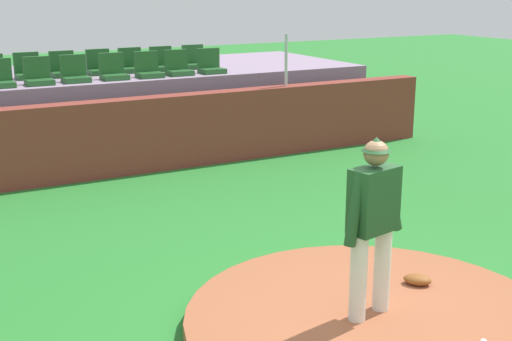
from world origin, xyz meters
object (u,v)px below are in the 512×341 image
stadium_chair_6 (211,65)px  stadium_chair_11 (132,65)px  stadium_chair_9 (63,69)px  stadium_chair_12 (163,63)px  stadium_chair_4 (148,69)px  stadium_chair_10 (100,66)px  stadium_chair_1 (38,76)px  stadium_chair_8 (28,70)px  stadium_chair_5 (178,67)px  stadium_chair_3 (113,71)px  fielding_glove (417,280)px  stadium_chair_2 (75,73)px  stadium_chair_13 (195,61)px  pitcher (373,214)px

stadium_chair_6 → stadium_chair_11: size_ratio=1.00×
stadium_chair_9 → stadium_chair_6: bearing=162.3°
stadium_chair_9 → stadium_chair_12: size_ratio=1.00×
stadium_chair_9 → stadium_chair_12: bearing=179.7°
stadium_chair_4 → stadium_chair_9: (-1.45, 0.90, 0.00)m
stadium_chair_4 → stadium_chair_10: (-0.71, 0.93, 0.00)m
stadium_chair_1 → stadium_chair_8: bearing=-89.9°
stadium_chair_4 → stadium_chair_11: size_ratio=1.00×
stadium_chair_1 → stadium_chair_5: size_ratio=1.00×
stadium_chair_8 → stadium_chair_12: size_ratio=1.00×
stadium_chair_8 → stadium_chair_10: (1.42, -0.01, 0.00)m
stadium_chair_9 → stadium_chair_12: (2.10, -0.01, 0.00)m
stadium_chair_3 → stadium_chair_8: 1.69m
fielding_glove → stadium_chair_2: bearing=-31.7°
stadium_chair_6 → stadium_chair_13: (0.05, 0.92, 0.00)m
stadium_chair_10 → stadium_chair_12: 1.36m
stadium_chair_5 → stadium_chair_6: (0.71, -0.03, 0.00)m
stadium_chair_2 → stadium_chair_5: bearing=179.9°
stadium_chair_13 → stadium_chair_1: bearing=14.5°
stadium_chair_10 → stadium_chair_11: bearing=-179.8°
stadium_chair_9 → stadium_chair_10: same height
stadium_chair_10 → stadium_chair_5: bearing=146.5°
stadium_chair_9 → stadium_chair_11: same height
stadium_chair_1 → stadium_chair_9: size_ratio=1.00×
fielding_glove → stadium_chair_4: 7.97m
fielding_glove → stadium_chair_2: size_ratio=0.60×
fielding_glove → stadium_chair_2: stadium_chair_2 is taller
pitcher → stadium_chair_8: size_ratio=3.58×
stadium_chair_2 → stadium_chair_9: size_ratio=1.00×
stadium_chair_3 → stadium_chair_12: 1.60m
stadium_chair_10 → stadium_chair_11: 0.68m
stadium_chair_6 → stadium_chair_3: bearing=-0.8°
stadium_chair_2 → stadium_chair_5: same height
stadium_chair_2 → stadium_chair_4: size_ratio=1.00×
pitcher → stadium_chair_6: size_ratio=3.58×
stadium_chair_10 → stadium_chair_13: 2.11m
stadium_chair_4 → stadium_chair_9: 1.71m
pitcher → stadium_chair_2: stadium_chair_2 is taller
stadium_chair_3 → stadium_chair_10: 0.90m
stadium_chair_4 → stadium_chair_8: bearing=-23.8°
pitcher → stadium_chair_8: stadium_chair_8 is taller
stadium_chair_3 → stadium_chair_13: same height
stadium_chair_2 → stadium_chair_6: 2.81m
stadium_chair_9 → stadium_chair_1: bearing=52.9°
stadium_chair_13 → stadium_chair_9: bearing=0.4°
fielding_glove → stadium_chair_12: 8.87m
stadium_chair_6 → stadium_chair_11: bearing=-33.8°
pitcher → stadium_chair_13: size_ratio=3.58×
stadium_chair_5 → stadium_chair_1: bearing=0.5°
pitcher → stadium_chair_3: bearing=77.8°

